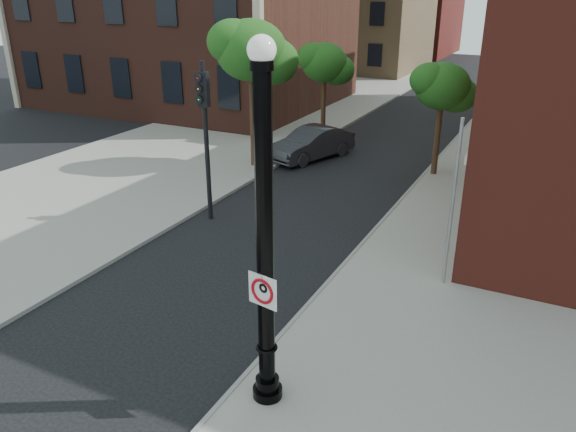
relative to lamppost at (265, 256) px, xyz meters
The scene contains 15 objects.
ground 4.18m from the lamppost, behind, with size 120.00×120.00×0.00m, color black.
sidewalk_right 11.03m from the lamppost, 72.17° to the left, with size 8.00×60.00×0.12m, color gray.
sidewalk_left 21.79m from the lamppost, 123.03° to the left, with size 10.00×50.00×0.12m, color gray.
curb_edge 10.56m from the lamppost, 94.01° to the left, with size 0.10×60.00×0.14m, color gray.
bg_building_tan_a 46.58m from the lamppost, 108.51° to the left, with size 12.00×12.00×12.00m, color #997C53.
bg_building_red 59.96m from the lamppost, 104.25° to the left, with size 12.00×12.00×10.00m, color maroon.
lamppost is the anchor object (origin of this frame).
no_parking_sign 0.62m from the lamppost, 79.38° to the right, with size 0.61×0.15×0.61m.
parked_car 16.44m from the lamppost, 111.52° to the left, with size 1.51×4.34×1.43m, color #2E2D33.
traffic_signal_left 9.38m from the lamppost, 130.79° to the left, with size 0.39×0.46×5.27m.
traffic_signal_right 9.01m from the lamppost, 76.86° to the left, with size 0.34×0.38×4.35m.
utility_pole 6.40m from the lamppost, 71.19° to the left, with size 0.09×0.09×4.55m, color #999999.
street_tree_a 15.04m from the lamppost, 120.76° to the left, with size 3.44×3.11×6.20m.
street_tree_b 19.81m from the lamppost, 110.28° to the left, with size 2.68×2.42×4.83m.
street_tree_c 15.19m from the lamppost, 91.26° to the left, with size 2.58×2.33×4.65m.
Camera 1 is at (7.01, -7.65, 7.49)m, focal length 35.00 mm.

